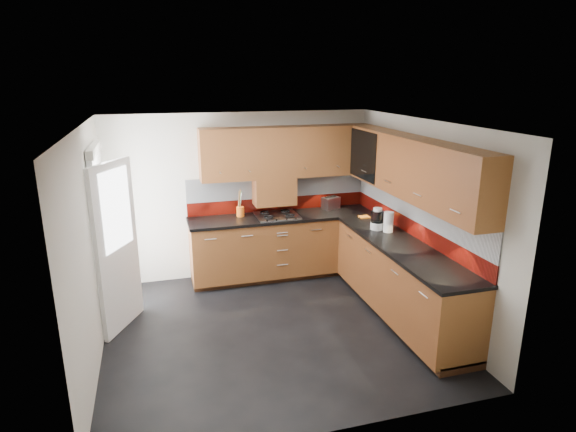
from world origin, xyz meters
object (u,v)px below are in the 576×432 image
object	(u,v)px
gas_hob	(277,215)
utensil_pot	(240,210)
food_processor	(377,220)
toaster	(331,203)

from	to	relation	value
gas_hob	utensil_pot	world-z (taller)	utensil_pot
gas_hob	food_processor	bearing A→B (deg)	-40.14
utensil_pot	toaster	world-z (taller)	utensil_pot
utensil_pot	food_processor	world-z (taller)	utensil_pot
gas_hob	food_processor	distance (m)	1.46
toaster	food_processor	distance (m)	1.14
food_processor	gas_hob	bearing A→B (deg)	139.86
utensil_pot	gas_hob	bearing A→B (deg)	-16.36
gas_hob	food_processor	world-z (taller)	food_processor
gas_hob	food_processor	xyz separation A→B (m)	(1.11, -0.94, 0.12)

